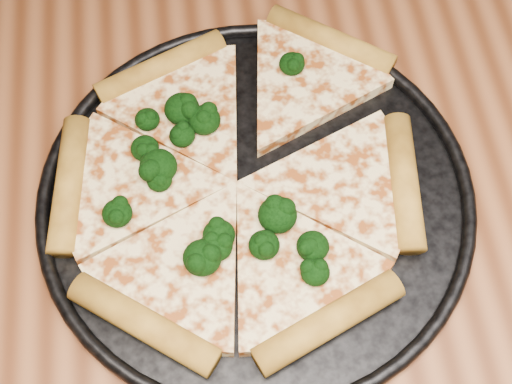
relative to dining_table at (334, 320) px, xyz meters
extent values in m
cube|color=brown|center=(0.00, 0.00, 0.07)|extent=(1.20, 0.90, 0.04)
cylinder|color=black|center=(-0.07, 0.10, 0.09)|extent=(0.40, 0.40, 0.01)
torus|color=black|center=(-0.07, 0.10, 0.10)|extent=(0.41, 0.41, 0.01)
cylinder|color=gold|center=(0.03, 0.26, 0.11)|extent=(0.13, 0.10, 0.03)
cylinder|color=gold|center=(-0.14, 0.25, 0.11)|extent=(0.14, 0.08, 0.03)
cylinder|color=gold|center=(-0.24, 0.13, 0.11)|extent=(0.04, 0.14, 0.03)
cylinder|color=gold|center=(-0.18, -0.02, 0.11)|extent=(0.13, 0.10, 0.03)
cylinder|color=gold|center=(-0.02, -0.04, 0.11)|extent=(0.14, 0.08, 0.03)
cylinder|color=gold|center=(0.07, 0.09, 0.11)|extent=(0.04, 0.14, 0.03)
ellipsoid|color=black|center=(-0.05, 0.06, 0.12)|extent=(0.04, 0.04, 0.03)
ellipsoid|color=black|center=(-0.10, 0.05, 0.12)|extent=(0.03, 0.03, 0.02)
ellipsoid|color=black|center=(-0.15, 0.13, 0.12)|extent=(0.04, 0.04, 0.03)
ellipsoid|color=black|center=(-0.03, 0.01, 0.12)|extent=(0.03, 0.03, 0.02)
ellipsoid|color=black|center=(-0.15, 0.11, 0.12)|extent=(0.02, 0.02, 0.02)
ellipsoid|color=black|center=(-0.13, 0.19, 0.12)|extent=(0.03, 0.03, 0.03)
ellipsoid|color=black|center=(-0.16, 0.18, 0.12)|extent=(0.02, 0.02, 0.02)
ellipsoid|color=black|center=(-0.12, 0.03, 0.12)|extent=(0.03, 0.03, 0.03)
ellipsoid|color=black|center=(-0.19, 0.08, 0.12)|extent=(0.03, 0.03, 0.02)
ellipsoid|color=black|center=(-0.06, 0.06, 0.12)|extent=(0.02, 0.02, 0.02)
ellipsoid|color=black|center=(-0.11, 0.04, 0.12)|extent=(0.03, 0.03, 0.02)
ellipsoid|color=black|center=(-0.02, 0.03, 0.12)|extent=(0.03, 0.03, 0.02)
ellipsoid|color=black|center=(-0.01, 0.23, 0.12)|extent=(0.03, 0.03, 0.02)
ellipsoid|color=black|center=(-0.13, 0.16, 0.12)|extent=(0.02, 0.02, 0.02)
ellipsoid|color=black|center=(-0.16, 0.15, 0.12)|extent=(0.03, 0.03, 0.02)
ellipsoid|color=black|center=(-0.11, 0.17, 0.12)|extent=(0.03, 0.03, 0.02)
ellipsoid|color=black|center=(-0.07, 0.04, 0.12)|extent=(0.03, 0.03, 0.02)
camera|label=1|loc=(-0.11, -0.22, 0.70)|focal=51.10mm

